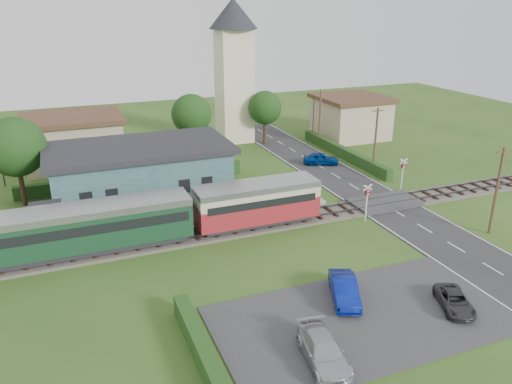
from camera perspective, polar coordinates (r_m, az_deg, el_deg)
name	(u,v)px	position (r m, az deg, el deg)	size (l,w,h in m)	color
ground	(294,231)	(39.90, 4.33, -4.52)	(120.00, 120.00, 0.00)	#2D4C19
railway_track	(283,221)	(41.49, 3.12, -3.28)	(76.00, 3.20, 0.49)	#4C443D
road	(398,213)	(44.88, 15.90, -2.29)	(6.00, 70.00, 0.05)	#28282B
car_park	(361,318)	(30.25, 11.93, -13.94)	(17.00, 9.00, 0.08)	#333335
crossing_deck	(384,202)	(46.26, 14.45, -1.17)	(6.20, 3.40, 0.45)	#333335
platform	(155,223)	(41.52, -11.44, -3.50)	(30.00, 3.00, 0.45)	gray
equipment_hut	(47,221)	(40.50, -22.75, -3.08)	(2.30, 2.30, 2.55)	beige
station_building	(141,173)	(45.98, -13.04, 2.11)	(16.00, 9.00, 5.30)	#2D545D
train	(29,236)	(37.47, -24.55, -4.58)	(43.20, 2.90, 3.40)	#232328
church_tower	(234,61)	(64.20, -2.55, 14.76)	(6.00, 6.00, 17.60)	beige
house_west	(73,140)	(59.01, -20.14, 5.61)	(10.80, 8.80, 5.50)	tan
house_east	(351,116)	(68.36, 10.78, 8.49)	(8.80, 8.80, 5.50)	tan
hedge_carpark	(202,350)	(26.61, -6.22, -17.55)	(0.80, 9.00, 1.20)	#193814
hedge_roadside	(343,153)	(59.32, 9.97, 4.46)	(0.80, 18.00, 1.20)	#193814
hedge_station	(135,179)	(50.86, -13.70, 1.44)	(22.00, 0.80, 1.30)	#193814
tree_a	(15,147)	(47.85, -25.82, 4.64)	(5.20, 5.20, 8.00)	#332316
tree_b	(191,114)	(58.28, -7.39, 8.79)	(4.60, 4.60, 7.34)	#332316
tree_c	(265,108)	(63.35, 1.04, 9.59)	(4.20, 4.20, 6.78)	#332316
utility_pole_b	(497,190)	(42.31, 25.80, 0.19)	(1.40, 0.22, 7.00)	#473321
utility_pole_c	(375,140)	(53.72, 13.49, 5.82)	(1.40, 0.22, 7.00)	#473321
utility_pole_d	(320,117)	(63.59, 7.31, 8.53)	(1.40, 0.22, 7.00)	#473321
crossing_signal_near	(367,197)	(41.77, 12.57, -0.59)	(0.84, 0.28, 3.28)	silver
crossing_signal_far	(403,170)	(49.50, 16.44, 2.46)	(0.84, 0.28, 3.28)	silver
streetlamp_west	(0,157)	(54.41, -27.24, 3.59)	(0.30, 0.30, 5.15)	#3F3F47
streetlamp_east	(314,113)	(68.84, 6.60, 9.01)	(0.30, 0.30, 5.15)	#3F3F47
car_on_road	(321,159)	(56.23, 7.42, 3.81)	(1.58, 3.92, 1.33)	navy
car_park_blue	(344,289)	(31.29, 10.07, -10.91)	(1.45, 4.16, 1.37)	navy
car_park_silver	(323,351)	(26.41, 7.71, -17.58)	(1.85, 4.55, 1.32)	#A8AAB4
car_park_dark	(455,301)	(32.36, 21.75, -11.48)	(1.63, 3.53, 0.98)	#303033
pedestrian_near	(230,202)	(42.28, -2.95, -1.15)	(0.57, 0.37, 1.57)	gray
pedestrian_far	(76,223)	(40.17, -19.91, -3.39)	(0.94, 0.73, 1.94)	gray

